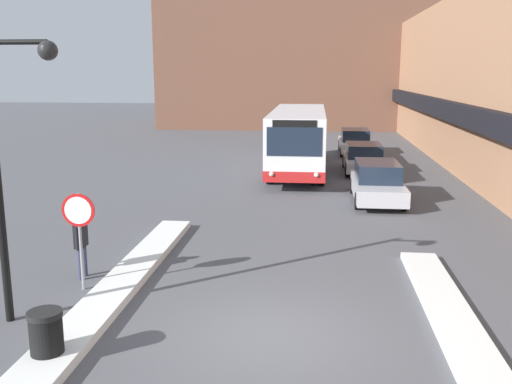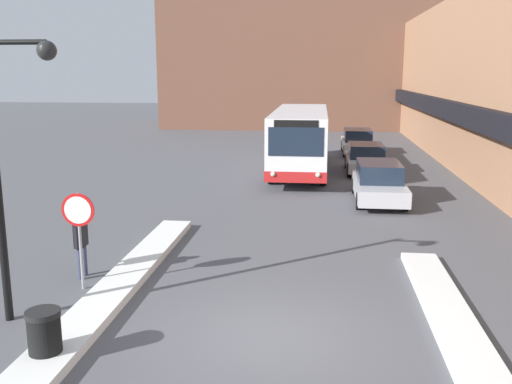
# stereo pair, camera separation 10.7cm
# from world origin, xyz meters

# --- Properties ---
(ground_plane) EXTENTS (160.00, 160.00, 0.00)m
(ground_plane) POSITION_xyz_m (0.00, 0.00, 0.00)
(ground_plane) COLOR #515156
(building_row_right) EXTENTS (5.50, 60.00, 8.72)m
(building_row_right) POSITION_xyz_m (9.97, 24.00, 4.35)
(building_row_right) COLOR #996B4C
(building_row_right) RESTS_ON ground_plane
(building_backdrop_far) EXTENTS (26.00, 8.00, 13.76)m
(building_backdrop_far) POSITION_xyz_m (0.00, 42.30, 6.88)
(building_backdrop_far) COLOR brown
(building_backdrop_far) RESTS_ON ground_plane
(snow_bank_left) EXTENTS (0.90, 10.17, 0.20)m
(snow_bank_left) POSITION_xyz_m (-3.60, 2.38, 0.10)
(snow_bank_left) COLOR silver
(snow_bank_left) RESTS_ON ground_plane
(snow_bank_right) EXTENTS (0.90, 8.84, 0.15)m
(snow_bank_right) POSITION_xyz_m (3.60, 0.61, 0.08)
(snow_bank_right) COLOR silver
(snow_bank_right) RESTS_ON ground_plane
(city_bus) EXTENTS (2.57, 11.10, 3.06)m
(city_bus) POSITION_xyz_m (-0.04, 18.36, 1.68)
(city_bus) COLOR silver
(city_bus) RESTS_ON ground_plane
(parked_car_front) EXTENTS (1.84, 4.59, 1.51)m
(parked_car_front) POSITION_xyz_m (3.20, 11.96, 0.75)
(parked_car_front) COLOR #B7B7BC
(parked_car_front) RESTS_ON ground_plane
(parked_car_middle) EXTENTS (1.92, 4.45, 1.42)m
(parked_car_middle) POSITION_xyz_m (3.20, 18.47, 0.72)
(parked_car_middle) COLOR #B7B7BC
(parked_car_middle) RESTS_ON ground_plane
(parked_car_back) EXTENTS (1.85, 4.80, 1.49)m
(parked_car_back) POSITION_xyz_m (3.20, 25.13, 0.75)
(parked_car_back) COLOR silver
(parked_car_back) RESTS_ON ground_plane
(stop_sign) EXTENTS (0.76, 0.08, 2.26)m
(stop_sign) POSITION_xyz_m (-4.43, 1.93, 1.63)
(stop_sign) COLOR gray
(stop_sign) RESTS_ON ground_plane
(street_lamp) EXTENTS (1.46, 0.36, 5.58)m
(street_lamp) POSITION_xyz_m (-4.92, 0.18, 3.51)
(street_lamp) COLOR black
(street_lamp) RESTS_ON ground_plane
(pedestrian) EXTENTS (0.22, 0.52, 1.59)m
(pedestrian) POSITION_xyz_m (-4.74, 2.66, 0.96)
(pedestrian) COLOR #333851
(pedestrian) RESTS_ON ground_plane
(trash_bin) EXTENTS (0.59, 0.59, 0.95)m
(trash_bin) POSITION_xyz_m (-3.68, -1.39, 0.48)
(trash_bin) COLOR black
(trash_bin) RESTS_ON ground_plane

